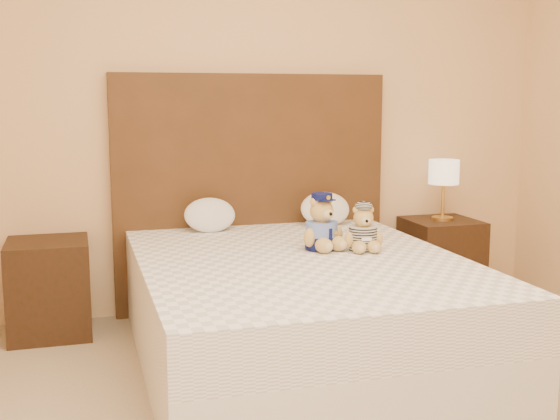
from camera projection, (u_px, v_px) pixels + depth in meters
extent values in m
cube|color=#E4B57C|center=(250.00, 98.00, 4.42)|extent=(4.00, 0.04, 2.70)
cube|color=white|center=(300.00, 333.00, 3.62)|extent=(1.60, 2.00, 0.30)
cube|color=white|center=(300.00, 281.00, 3.57)|extent=(1.60, 2.00, 0.25)
cube|color=#502F18|center=(252.00, 193.00, 4.48)|extent=(1.75, 0.08, 1.50)
cube|color=#341C10|center=(49.00, 288.00, 4.01)|extent=(0.45, 0.45, 0.55)
cube|color=#341C10|center=(441.00, 260.00, 4.70)|extent=(0.45, 0.45, 0.55)
cylinder|color=gold|center=(442.00, 218.00, 4.66)|extent=(0.14, 0.14, 0.02)
cylinder|color=gold|center=(443.00, 199.00, 4.64)|extent=(0.02, 0.02, 0.26)
cylinder|color=beige|center=(444.00, 172.00, 4.61)|extent=(0.20, 0.20, 0.16)
ellipsoid|color=white|center=(210.00, 213.00, 4.24)|extent=(0.31, 0.20, 0.22)
ellipsoid|color=white|center=(325.00, 207.00, 4.44)|extent=(0.32, 0.21, 0.23)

